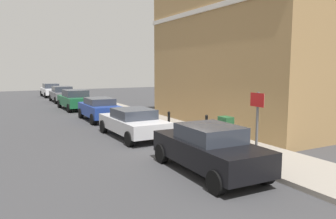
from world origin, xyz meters
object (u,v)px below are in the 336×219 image
car_silver (133,122)px  car_green (75,99)px  bollard_near_cabinet (206,126)px  car_blue (99,108)px  car_grey (62,94)px  car_black (208,148)px  utility_cabinet (226,132)px  street_sign (257,117)px  car_white (51,90)px  bollard_far_kerb (169,122)px

car_silver → car_green: size_ratio=0.99×
bollard_near_cabinet → car_blue: bearing=107.5°
car_grey → car_blue: bearing=179.3°
car_blue → car_black: bearing=-179.8°
car_blue → car_green: 6.17m
car_grey → utility_cabinet: car_grey is taller
car_silver → car_grey: size_ratio=1.09×
car_black → car_blue: (-0.06, 11.41, -0.02)m
car_black → car_grey: (0.02, 23.91, 0.01)m
car_silver → car_grey: 18.01m
car_blue → street_sign: (1.74, -11.68, 0.91)m
car_green → car_white: bearing=-2.1°
street_sign → utility_cabinet: bearing=75.0°
car_grey → car_silver: bearing=179.4°
car_white → car_green: bearing=178.5°
car_green → car_grey: car_green is taller
car_grey → car_white: car_grey is taller
car_green → utility_cabinet: (2.47, -15.49, -0.11)m
car_white → bollard_far_kerb: 25.05m
car_blue → car_grey: (0.08, 12.50, 0.03)m
car_white → bollard_far_kerb: car_white is taller
car_grey → car_green: bearing=178.1°
car_black → street_sign: size_ratio=1.87×
bollard_near_cabinet → bollard_far_kerb: bearing=118.2°
car_white → bollard_near_cabinet: bearing=-175.7°
car_silver → street_sign: street_sign is taller
car_blue → car_green: (-0.09, 6.17, 0.04)m
car_grey → bollard_near_cabinet: 20.50m
car_silver → car_green: 11.69m
car_green → utility_cabinet: 15.68m
car_green → utility_cabinet: car_green is taller
car_green → car_white: size_ratio=1.09×
car_black → car_grey: car_grey is taller
car_blue → bollard_near_cabinet: 8.24m
car_grey → bollard_near_cabinet: bearing=-173.6°
car_black → car_silver: size_ratio=0.98×
car_blue → car_grey: bearing=-0.5°
bollard_near_cabinet → car_white: bearing=95.3°
utility_cabinet → street_sign: 2.64m
car_silver → utility_cabinet: size_ratio=3.83×
car_blue → car_green: size_ratio=0.89×
car_green → car_white: (0.11, 12.70, -0.04)m
car_white → utility_cabinet: 28.29m
car_green → car_grey: (0.17, 6.33, -0.01)m
bollard_near_cabinet → street_sign: 4.01m
utility_cabinet → bollard_near_cabinet: 1.46m
car_black → utility_cabinet: bearing=-46.6°
bollard_far_kerb → car_white: bearing=93.5°
bollard_far_kerb → street_sign: 5.64m
car_green → street_sign: 17.97m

